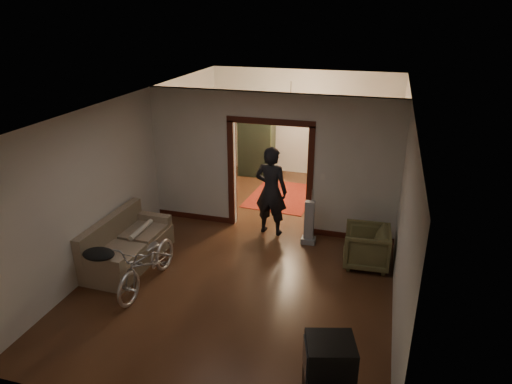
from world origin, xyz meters
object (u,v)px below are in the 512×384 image
at_px(bicycle, 148,263).
at_px(armchair, 366,247).
at_px(sofa, 128,241).
at_px(desk, 344,169).
at_px(person, 271,191).
at_px(locker, 257,142).

xyz_separation_m(bicycle, armchair, (3.37, 1.67, -0.08)).
bearing_deg(armchair, sofa, -77.85).
bearing_deg(desk, bicycle, -94.66).
bearing_deg(bicycle, person, 61.58).
distance_m(armchair, person, 2.15).
relative_size(bicycle, locker, 0.91).
distance_m(sofa, bicycle, 0.90).
relative_size(person, locker, 0.99).
relative_size(sofa, locker, 1.00).
bearing_deg(armchair, desk, -171.51).
xyz_separation_m(bicycle, desk, (2.57, 5.63, -0.03)).
bearing_deg(locker, bicycle, -92.35).
distance_m(bicycle, person, 2.86).
bearing_deg(person, sofa, 48.36).
height_order(sofa, locker, locker).
distance_m(sofa, person, 2.87).
xyz_separation_m(bicycle, person, (1.44, 2.42, 0.47)).
xyz_separation_m(locker, desk, (2.36, -0.04, -0.51)).
bearing_deg(bicycle, desk, 67.75).
bearing_deg(sofa, desk, 58.58).
bearing_deg(bicycle, locker, 90.12).
xyz_separation_m(person, locker, (-1.23, 3.24, 0.01)).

